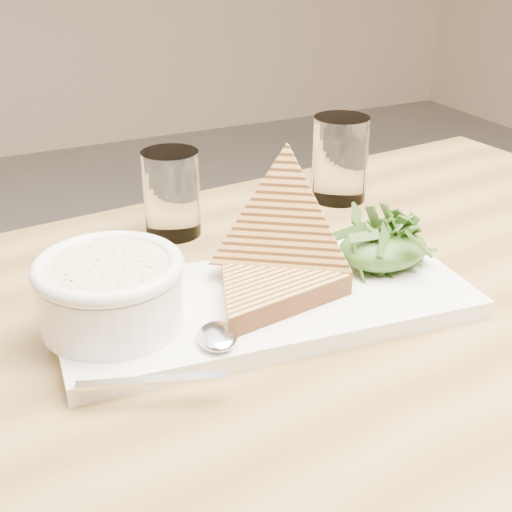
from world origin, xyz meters
name	(u,v)px	position (x,y,z in m)	size (l,w,h in m)	color
table_top	(329,340)	(-0.17, -0.10, 0.74)	(1.12, 0.75, 0.04)	olive
table_leg_br	(465,361)	(0.34, 0.23, 0.36)	(0.06, 0.06, 0.72)	olive
platter	(265,302)	(-0.21, -0.05, 0.77)	(0.40, 0.18, 0.02)	white
soup_bowl	(111,299)	(-0.36, -0.04, 0.80)	(0.13, 0.13, 0.05)	white
soup	(108,269)	(-0.36, -0.04, 0.83)	(0.11, 0.11, 0.01)	beige
bowl_rim	(108,267)	(-0.36, -0.04, 0.83)	(0.13, 0.13, 0.01)	white
sandwich_flat	(267,289)	(-0.22, -0.06, 0.79)	(0.16, 0.16, 0.02)	tan
sandwich_lean	(283,227)	(-0.18, -0.02, 0.83)	(0.16, 0.16, 0.09)	tan
salad_base	(383,249)	(-0.08, -0.05, 0.79)	(0.10, 0.08, 0.04)	#193B0F
arugula_pile	(383,242)	(-0.08, -0.05, 0.80)	(0.11, 0.10, 0.05)	#436829
spoon_bowl	(218,336)	(-0.29, -0.11, 0.78)	(0.04, 0.05, 0.01)	silver
spoon_handle	(153,380)	(-0.36, -0.14, 0.78)	(0.12, 0.01, 0.00)	silver
glass_near	(172,193)	(-0.23, 0.16, 0.81)	(0.07, 0.07, 0.10)	white
glass_far	(340,159)	(0.01, 0.17, 0.81)	(0.07, 0.07, 0.11)	white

